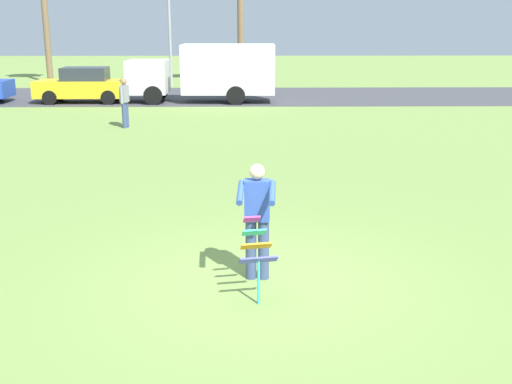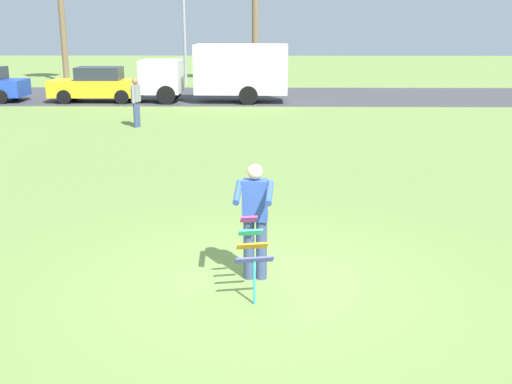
{
  "view_description": "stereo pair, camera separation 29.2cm",
  "coord_description": "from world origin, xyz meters",
  "px_view_note": "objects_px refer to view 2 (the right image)",
  "views": [
    {
      "loc": [
        -0.25,
        -8.57,
        3.7
      ],
      "look_at": [
        -0.09,
        1.16,
        1.05
      ],
      "focal_mm": 44.53,
      "sensor_mm": 36.0,
      "label": 1
    },
    {
      "loc": [
        0.04,
        -8.57,
        3.7
      ],
      "look_at": [
        -0.09,
        1.16,
        1.05
      ],
      "focal_mm": 44.53,
      "sensor_mm": 36.0,
      "label": 2
    }
  ],
  "objects_px": {
    "person_walker_near": "(136,101)",
    "parked_car_yellow": "(97,85)",
    "streetlight_pole": "(184,14)",
    "kite_held": "(252,248)",
    "person_kite_flyer": "(255,217)",
    "parked_truck_white_box": "(223,71)"
  },
  "relations": [
    {
      "from": "person_walker_near",
      "to": "parked_car_yellow",
      "type": "bearing_deg",
      "value": 114.3
    },
    {
      "from": "kite_held",
      "to": "person_walker_near",
      "type": "height_order",
      "value": "person_walker_near"
    },
    {
      "from": "parked_truck_white_box",
      "to": "person_walker_near",
      "type": "height_order",
      "value": "parked_truck_white_box"
    },
    {
      "from": "person_walker_near",
      "to": "parked_truck_white_box",
      "type": "bearing_deg",
      "value": 69.57
    },
    {
      "from": "person_kite_flyer",
      "to": "parked_truck_white_box",
      "type": "height_order",
      "value": "parked_truck_white_box"
    },
    {
      "from": "person_kite_flyer",
      "to": "parked_car_yellow",
      "type": "relative_size",
      "value": 0.41
    },
    {
      "from": "person_kite_flyer",
      "to": "kite_held",
      "type": "xyz_separation_m",
      "value": [
        -0.02,
        -0.7,
        -0.22
      ]
    },
    {
      "from": "streetlight_pole",
      "to": "kite_held",
      "type": "bearing_deg",
      "value": -81.37
    },
    {
      "from": "parked_truck_white_box",
      "to": "person_walker_near",
      "type": "bearing_deg",
      "value": -110.43
    },
    {
      "from": "kite_held",
      "to": "parked_truck_white_box",
      "type": "distance_m",
      "value": 21.52
    },
    {
      "from": "kite_held",
      "to": "person_walker_near",
      "type": "bearing_deg",
      "value": 107.0
    },
    {
      "from": "kite_held",
      "to": "parked_car_yellow",
      "type": "bearing_deg",
      "value": 109.49
    },
    {
      "from": "parked_truck_white_box",
      "to": "streetlight_pole",
      "type": "xyz_separation_m",
      "value": [
        -2.66,
        7.55,
        2.59
      ]
    },
    {
      "from": "parked_car_yellow",
      "to": "streetlight_pole",
      "type": "xyz_separation_m",
      "value": [
        3.19,
        7.55,
        3.22
      ]
    },
    {
      "from": "streetlight_pole",
      "to": "parked_car_yellow",
      "type": "bearing_deg",
      "value": -112.9
    },
    {
      "from": "parked_car_yellow",
      "to": "person_walker_near",
      "type": "xyz_separation_m",
      "value": [
        3.2,
        -7.09,
        0.16
      ]
    },
    {
      "from": "parked_car_yellow",
      "to": "person_walker_near",
      "type": "bearing_deg",
      "value": -65.7
    },
    {
      "from": "kite_held",
      "to": "parked_truck_white_box",
      "type": "xyz_separation_m",
      "value": [
        -1.74,
        21.44,
        0.68
      ]
    },
    {
      "from": "parked_car_yellow",
      "to": "person_walker_near",
      "type": "height_order",
      "value": "person_walker_near"
    },
    {
      "from": "person_kite_flyer",
      "to": "parked_truck_white_box",
      "type": "distance_m",
      "value": 20.82
    },
    {
      "from": "kite_held",
      "to": "parked_truck_white_box",
      "type": "height_order",
      "value": "parked_truck_white_box"
    },
    {
      "from": "kite_held",
      "to": "streetlight_pole",
      "type": "xyz_separation_m",
      "value": [
        -4.4,
        28.98,
        3.26
      ]
    }
  ]
}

